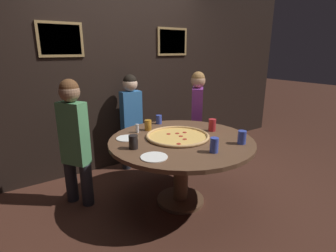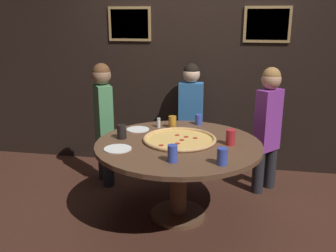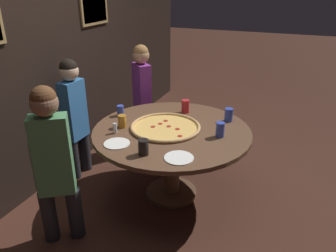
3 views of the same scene
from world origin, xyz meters
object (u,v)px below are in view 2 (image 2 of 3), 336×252
(drink_cup_by_shaker, at_px, (173,154))
(drink_cup_centre_back, at_px, (122,132))
(white_plate_beside_cup, at_px, (118,149))
(diner_far_left, at_px, (104,117))
(diner_far_right, at_px, (268,123))
(giant_pizza, at_px, (179,139))
(drink_cup_beside_pizza, at_px, (231,137))
(diner_centre_back, at_px, (191,112))
(dining_table, at_px, (178,157))
(condiment_shaker, at_px, (159,123))
(drink_cup_far_left, at_px, (172,122))
(white_plate_right_side, at_px, (138,129))
(drink_cup_near_right, at_px, (222,156))
(drink_cup_front_edge, at_px, (199,120))

(drink_cup_by_shaker, bearing_deg, drink_cup_centre_back, 138.85)
(white_plate_beside_cup, relative_size, diner_far_left, 0.17)
(diner_far_right, bearing_deg, giant_pizza, -9.96)
(drink_cup_beside_pizza, bearing_deg, white_plate_beside_cup, -163.13)
(drink_cup_beside_pizza, xyz_separation_m, diner_centre_back, (-0.48, 1.09, -0.06))
(giant_pizza, relative_size, diner_far_right, 0.50)
(dining_table, relative_size, white_plate_beside_cup, 6.33)
(giant_pizza, height_order, drink_cup_by_shaker, drink_cup_by_shaker)
(white_plate_beside_cup, distance_m, condiment_shaker, 0.75)
(diner_centre_back, relative_size, diner_far_left, 0.97)
(drink_cup_by_shaker, xyz_separation_m, diner_centre_back, (-0.05, 1.58, -0.06))
(drink_cup_far_left, bearing_deg, white_plate_beside_cup, -116.28)
(diner_centre_back, height_order, diner_far_left, diner_far_left)
(diner_far_right, height_order, diner_far_left, diner_far_left)
(condiment_shaker, distance_m, diner_far_right, 1.15)
(diner_far_left, bearing_deg, white_plate_right_side, -155.68)
(dining_table, xyz_separation_m, drink_cup_by_shaker, (0.02, -0.46, 0.21))
(dining_table, bearing_deg, drink_cup_far_left, 106.18)
(drink_cup_far_left, bearing_deg, drink_cup_near_right, -59.31)
(diner_centre_back, bearing_deg, dining_table, 92.42)
(dining_table, height_order, condiment_shaker, condiment_shaker)
(drink_cup_front_edge, bearing_deg, white_plate_beside_cup, -124.46)
(drink_cup_beside_pizza, bearing_deg, giant_pizza, 175.56)
(white_plate_beside_cup, relative_size, condiment_shaker, 2.46)
(condiment_shaker, bearing_deg, drink_cup_far_left, 2.83)
(giant_pizza, distance_m, drink_cup_near_right, 0.66)
(dining_table, bearing_deg, diner_far_left, 146.34)
(drink_cup_beside_pizza, bearing_deg, drink_cup_by_shaker, -131.79)
(drink_cup_far_left, height_order, diner_far_right, diner_far_right)
(white_plate_beside_cup, bearing_deg, drink_cup_beside_pizza, 16.87)
(condiment_shaker, relative_size, diner_centre_back, 0.07)
(drink_cup_front_edge, bearing_deg, drink_cup_by_shaker, -94.99)
(drink_cup_by_shaker, height_order, diner_far_left, diner_far_left)
(drink_cup_by_shaker, height_order, drink_cup_front_edge, drink_cup_by_shaker)
(drink_cup_centre_back, height_order, diner_far_right, diner_far_right)
(drink_cup_near_right, relative_size, condiment_shaker, 1.38)
(drink_cup_beside_pizza, height_order, white_plate_right_side, drink_cup_beside_pizza)
(giant_pizza, bearing_deg, drink_cup_beside_pizza, -4.44)
(diner_far_right, bearing_deg, dining_table, -7.19)
(drink_cup_beside_pizza, bearing_deg, drink_cup_far_left, 144.02)
(giant_pizza, bearing_deg, drink_cup_near_right, -51.42)
(drink_cup_near_right, height_order, diner_far_left, diner_far_left)
(white_plate_right_side, xyz_separation_m, diner_centre_back, (0.44, 0.79, 0.01))
(drink_cup_by_shaker, xyz_separation_m, drink_cup_front_edge, (0.09, 1.09, -0.01))
(drink_cup_front_edge, xyz_separation_m, condiment_shaker, (-0.39, -0.17, -0.01))
(drink_cup_beside_pizza, height_order, diner_far_right, diner_far_right)
(drink_cup_near_right, relative_size, diner_centre_back, 0.10)
(drink_cup_far_left, height_order, white_plate_beside_cup, drink_cup_far_left)
(drink_cup_far_left, distance_m, drink_cup_centre_back, 0.59)
(drink_cup_centre_back, bearing_deg, white_plate_right_side, 75.77)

